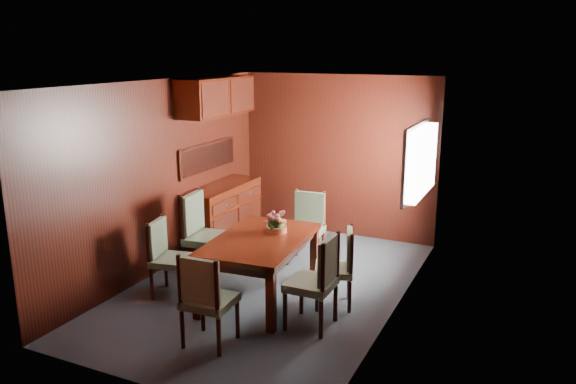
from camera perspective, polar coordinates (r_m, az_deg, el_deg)
The scene contains 11 objects.
ground at distance 6.79m, azimuth -1.84°, elevation -9.59°, with size 4.50×4.50×0.00m, color #39434D.
room_shell at distance 6.64m, azimuth -1.46°, elevation 4.61°, with size 3.06×4.52×2.41m.
sideboard at distance 8.03m, azimuth -6.61°, elevation -2.42°, with size 0.48×1.40×0.90m, color #330F06.
dining_table at distance 6.29m, azimuth -2.87°, elevation -5.56°, with size 1.08×1.60×0.71m.
chair_left_near at distance 6.56m, azimuth -12.27°, elevation -6.09°, with size 0.49×0.50×0.90m.
chair_left_far at distance 6.96m, azimuth -8.72°, elevation -3.87°, with size 0.54×0.56×1.07m.
chair_right_near at distance 5.67m, azimuth 3.06°, elevation -8.60°, with size 0.45×0.47×0.99m.
chair_right_far at distance 6.18m, azimuth 5.32°, elevation -7.20°, with size 0.52×0.53×0.89m.
chair_head at distance 5.37m, azimuth -8.40°, elevation -10.37°, with size 0.47×0.45×0.94m.
chair_foot at distance 7.43m, azimuth 1.98°, elevation -3.16°, with size 0.48×0.47×0.94m.
flower_centerpiece at distance 6.40m, azimuth -1.21°, elevation -3.03°, with size 0.26×0.26×0.26m.
Camera 1 is at (2.82, -5.53, 2.76)m, focal length 35.00 mm.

